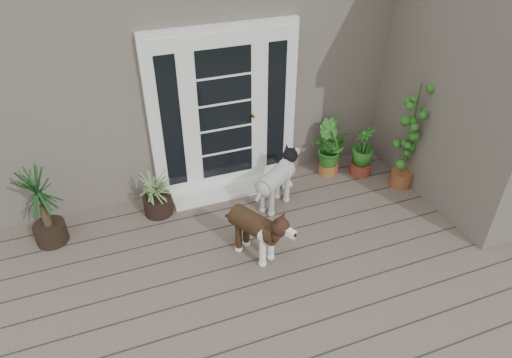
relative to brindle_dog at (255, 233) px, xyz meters
name	(u,v)px	position (x,y,z in m)	size (l,w,h in m)	color
deck	(311,298)	(0.34, -0.74, -0.38)	(6.20, 4.60, 0.12)	#6B5B4C
house_main	(197,35)	(0.34, 3.51, 1.11)	(7.40, 4.00, 3.10)	#665E54
house_wing	(494,83)	(3.24, 0.36, 1.11)	(1.60, 2.40, 3.10)	#665E54
door_unit	(225,112)	(0.14, 1.46, 0.75)	(1.90, 0.14, 2.15)	white
door_step	(232,189)	(0.14, 1.26, -0.30)	(1.60, 0.40, 0.05)	white
brindle_dog	(255,233)	(0.00, 0.00, 0.00)	(0.33, 0.77, 0.64)	#3F2816
white_dog	(275,185)	(0.55, 0.75, -0.01)	(0.33, 0.76, 0.63)	white
spider_plant	(156,192)	(-0.86, 1.13, -0.01)	(0.59, 0.59, 0.63)	#859E61
yucca	(43,208)	(-2.12, 1.04, 0.17)	(0.67, 0.67, 0.98)	#113314
herb_a	(329,156)	(1.53, 1.18, -0.03)	(0.45, 0.45, 0.58)	#17521A
herb_b	(330,154)	(1.57, 1.21, -0.03)	(0.39, 0.39, 0.58)	#175219
herb_c	(362,155)	(1.97, 1.02, -0.03)	(0.38, 0.38, 0.59)	#2D631C
sapling	(410,136)	(2.34, 0.58, 0.44)	(0.45, 0.45, 1.52)	#1A5E21
clog_left	(272,184)	(0.67, 1.14, -0.27)	(0.15, 0.33, 0.10)	#153517
clog_right	(273,183)	(0.71, 1.17, -0.28)	(0.14, 0.30, 0.09)	#173A21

